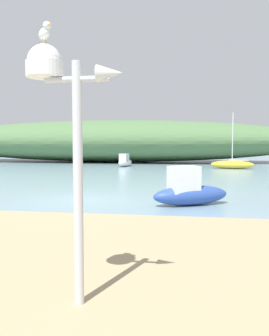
{
  "coord_description": "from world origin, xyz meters",
  "views": [
    {
      "loc": [
        4.2,
        -12.91,
        2.2
      ],
      "look_at": [
        1.33,
        5.67,
        0.86
      ],
      "focal_mm": 36.7,
      "sensor_mm": 36.0,
      "label": 1
    }
  ],
  "objects_px": {
    "mast_structure": "(59,96)",
    "seagull_on_radar": "(45,32)",
    "sailboat_near_shore": "(232,164)",
    "motorboat_inner_mooring": "(189,191)",
    "motorboat_by_sandbar": "(125,162)"
  },
  "relations": [
    {
      "from": "mast_structure",
      "to": "seagull_on_radar",
      "type": "relative_size",
      "value": 10.83
    },
    {
      "from": "mast_structure",
      "to": "sailboat_near_shore",
      "type": "xyz_separation_m",
      "value": [
        5.43,
        27.02,
        -2.4
      ]
    },
    {
      "from": "mast_structure",
      "to": "motorboat_by_sandbar",
      "type": "distance_m",
      "value": 28.84
    },
    {
      "from": "seagull_on_radar",
      "to": "motorboat_by_sandbar",
      "type": "bearing_deg",
      "value": 98.49
    },
    {
      "from": "seagull_on_radar",
      "to": "motorboat_inner_mooring",
      "type": "distance_m",
      "value": 9.0
    },
    {
      "from": "mast_structure",
      "to": "motorboat_by_sandbar",
      "type": "bearing_deg",
      "value": 98.81
    },
    {
      "from": "mast_structure",
      "to": "sailboat_near_shore",
      "type": "relative_size",
      "value": 0.65
    },
    {
      "from": "sailboat_near_shore",
      "to": "mast_structure",
      "type": "bearing_deg",
      "value": -101.37
    },
    {
      "from": "mast_structure",
      "to": "sailboat_near_shore",
      "type": "height_order",
      "value": "sailboat_near_shore"
    },
    {
      "from": "mast_structure",
      "to": "seagull_on_radar",
      "type": "xyz_separation_m",
      "value": [
        -0.16,
        -0.01,
        0.76
      ]
    },
    {
      "from": "seagull_on_radar",
      "to": "motorboat_inner_mooring",
      "type": "height_order",
      "value": "seagull_on_radar"
    },
    {
      "from": "mast_structure",
      "to": "motorboat_by_sandbar",
      "type": "relative_size",
      "value": 1.21
    },
    {
      "from": "mast_structure",
      "to": "seagull_on_radar",
      "type": "bearing_deg",
      "value": -175.53
    },
    {
      "from": "seagull_on_radar",
      "to": "motorboat_by_sandbar",
      "type": "distance_m",
      "value": 28.9
    },
    {
      "from": "seagull_on_radar",
      "to": "sailboat_near_shore",
      "type": "xyz_separation_m",
      "value": [
        5.6,
        27.03,
        -3.15
      ]
    }
  ]
}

